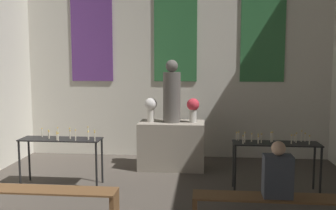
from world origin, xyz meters
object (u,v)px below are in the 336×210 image
Objects in this scene: flower_vase_left at (151,107)px; candle_rack_right at (276,149)px; flower_vase_right at (193,107)px; person_seated at (278,173)px; pew_back_left at (33,196)px; statue at (172,94)px; candle_rack_left at (61,145)px; pew_back_right at (283,205)px; altar at (172,145)px.

flower_vase_left is 0.34× the size of candle_rack_right.
flower_vase_left is at bearing 180.00° from flower_vase_right.
flower_vase_right reaches higher than person_seated.
flower_vase_right is at bearing 112.83° from person_seated.
candle_rack_right is 3.81m from pew_back_left.
pew_back_left is (-2.09, -2.73, -0.91)m from flower_vase_right.
flower_vase_left is (-0.43, -0.00, -0.27)m from statue.
candle_rack_right is (3.65, 0.00, -0.00)m from candle_rack_left.
pew_back_left is 1.00× the size of pew_back_right.
altar is 2.71× the size of flower_vase_right.
flower_vase_right is (0.85, 0.00, 0.00)m from flower_vase_left.
statue is at bearing 34.37° from candle_rack_left.
candle_rack_right is at bearing -34.28° from statue.
altar is 0.93× the size of candle_rack_right.
pew_back_right is at bearing -58.66° from altar.
flower_vase_left is 2.63m from candle_rack_right.
flower_vase_left is 0.85m from flower_vase_right.
person_seated is (-0.09, 0.00, 0.42)m from pew_back_right.
candle_rack_right is at bearing 80.34° from person_seated.
pew_back_right is at bearing 0.00° from person_seated.
altar is at bearing 145.72° from candle_rack_right.
candle_rack_left is 0.61× the size of pew_back_right.
person_seated is (3.24, 0.00, 0.42)m from pew_back_left.
person_seated is at bearing 180.00° from pew_back_right.
statue is 1.74× the size of person_seated.
person_seated is at bearing 0.00° from pew_back_left.
candle_rack_right reaches higher than pew_back_right.
altar is 0.57× the size of pew_back_right.
candle_rack_right is 1.50m from person_seated.
candle_rack_right is 0.61× the size of pew_back_left.
pew_back_left is 3.22× the size of person_seated.
candle_rack_left is 3.71m from person_seated.
person_seated is (1.58, -2.73, 0.28)m from altar.
statue is 0.54× the size of pew_back_right.
person_seated reaches higher than candle_rack_right.
statue is (0.00, 0.00, 1.04)m from altar.
flower_vase_right is 3.00m from person_seated.
flower_vase_right is at bearing 52.56° from pew_back_left.
flower_vase_right is (0.43, -0.00, -0.27)m from statue.
statue is 2.35m from candle_rack_left.
flower_vase_right reaches higher than altar.
candle_rack_left is 1.96× the size of person_seated.
statue is at bearing 180.00° from flower_vase_right.
pew_back_right is 3.22× the size of person_seated.
flower_vase_left is at bearing 41.77° from candle_rack_left.
flower_vase_left reaches higher than person_seated.
pew_back_right is at bearing -65.65° from flower_vase_right.
candle_rack_right is 1.54m from pew_back_right.
candle_rack_left is 0.61× the size of pew_back_left.
flower_vase_right is 2.63m from candle_rack_left.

